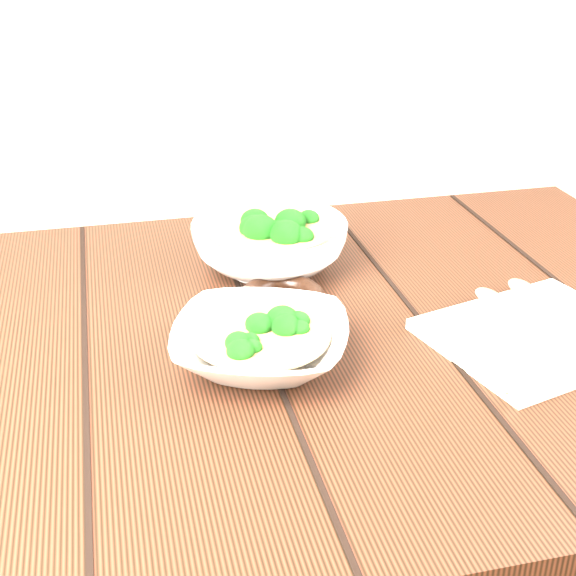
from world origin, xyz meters
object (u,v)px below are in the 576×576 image
Objects in this scene: soup_bowl_back at (270,243)px; table at (276,416)px; trivet at (282,298)px; napkin at (537,336)px; soup_bowl_front at (261,343)px.

table is at bearing -100.33° from soup_bowl_back.
trivet is at bearing 69.76° from table.
soup_bowl_back reaches higher than napkin.
napkin is at bearing -16.66° from table.
soup_bowl_back is at bearing 79.67° from table.
soup_bowl_front reaches higher than table.
trivet is (0.05, 0.12, -0.01)m from soup_bowl_front.
soup_bowl_front is 1.04× the size of napkin.
table is at bearing 148.27° from napkin.
napkin reaches higher than table.
table is 0.24m from soup_bowl_back.
trivet is at bearing -95.13° from soup_bowl_back.
trivet is 0.47× the size of napkin.
soup_bowl_back is 1.20× the size of napkin.
table is 0.16m from soup_bowl_front.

